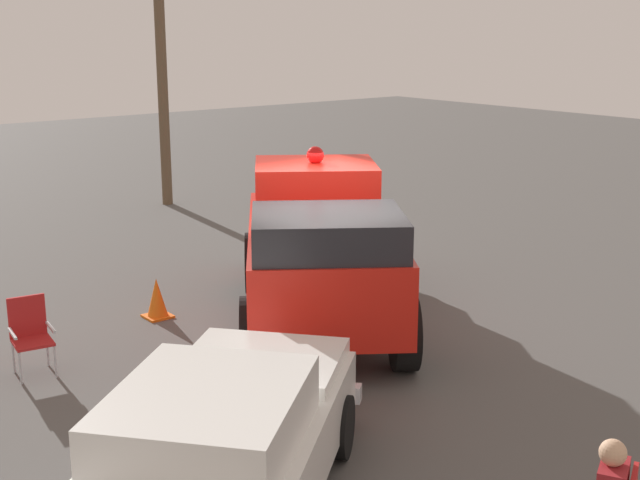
# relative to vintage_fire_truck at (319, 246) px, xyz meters

# --- Properties ---
(ground_plane) EXTENTS (60.00, 60.00, 0.00)m
(ground_plane) POSITION_rel_vintage_fire_truck_xyz_m (0.09, -0.08, -1.20)
(ground_plane) COLOR #514F4C
(vintage_fire_truck) EXTENTS (5.18, 6.13, 2.59)m
(vintage_fire_truck) POSITION_rel_vintage_fire_truck_xyz_m (0.00, 0.00, 0.00)
(vintage_fire_truck) COLOR black
(vintage_fire_truck) RESTS_ON ground
(classic_hot_rod) EXTENTS (4.53, 4.21, 1.46)m
(classic_hot_rod) POSITION_rel_vintage_fire_truck_xyz_m (-4.12, -3.76, -0.45)
(classic_hot_rod) COLOR black
(classic_hot_rod) RESTS_ON ground
(lawn_chair_spare) EXTENTS (0.58, 0.57, 1.02)m
(lawn_chair_spare) POSITION_rel_vintage_fire_truck_xyz_m (-4.22, 0.77, -0.61)
(lawn_chair_spare) COLOR #B7BABF
(lawn_chair_spare) RESTS_ON ground
(utility_pole) EXTENTS (0.26, 1.70, 6.64)m
(utility_pole) POSITION_rel_vintage_fire_truck_xyz_m (2.47, 9.33, 2.27)
(utility_pole) COLOR brown
(utility_pole) RESTS_ON ground
(traffic_cone) EXTENTS (0.40, 0.40, 0.64)m
(traffic_cone) POSITION_rel_vintage_fire_truck_xyz_m (-1.89, 1.69, -0.89)
(traffic_cone) COLOR orange
(traffic_cone) RESTS_ON ground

